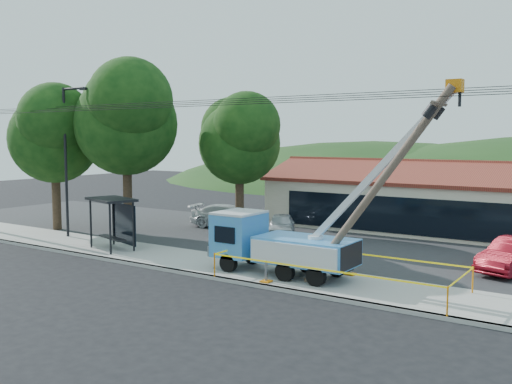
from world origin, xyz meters
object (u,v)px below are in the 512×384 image
object	(u,v)px
leaning_pole	(381,182)
car_silver	(281,238)
car_white	(228,229)
utility_truck	(280,242)
bus_shelter	(115,212)

from	to	relation	value
leaning_pole	car_silver	distance (m)	13.93
car_silver	car_white	distance (m)	4.82
car_silver	utility_truck	bearing A→B (deg)	-88.20
leaning_pole	bus_shelter	distance (m)	15.11
car_silver	car_white	xyz separation A→B (m)	(-4.72, 0.94, 0.00)
leaning_pole	car_white	world-z (taller)	leaning_pole
bus_shelter	car_white	size ratio (longest dim) A/B	0.62
bus_shelter	leaning_pole	bearing A→B (deg)	15.39
car_white	utility_truck	bearing A→B (deg)	-145.98
utility_truck	car_silver	bearing A→B (deg)	120.84
car_silver	car_white	size ratio (longest dim) A/B	0.77
utility_truck	leaning_pole	bearing A→B (deg)	-5.75
bus_shelter	car_silver	bearing A→B (deg)	75.54
bus_shelter	utility_truck	bearing A→B (deg)	17.45
car_silver	leaning_pole	bearing A→B (deg)	-71.35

